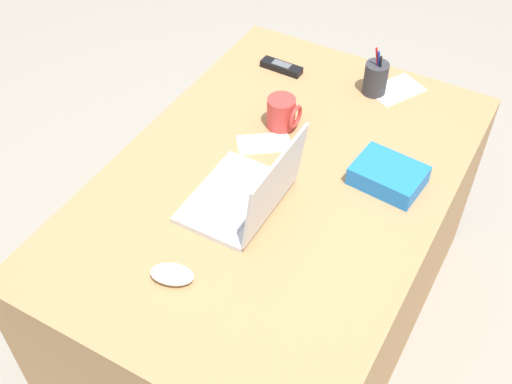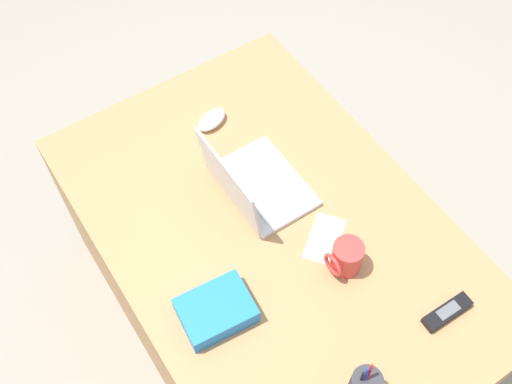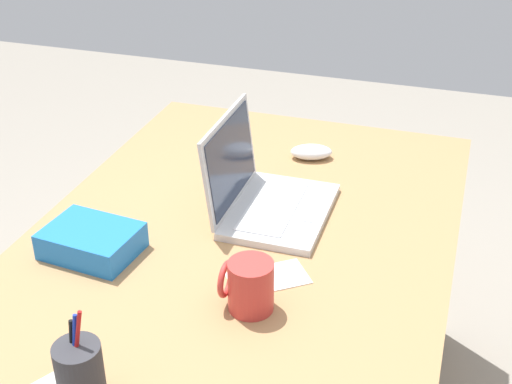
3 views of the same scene
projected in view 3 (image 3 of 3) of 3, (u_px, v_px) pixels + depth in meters
The scene contains 7 objects.
desk at pixel (240, 359), 1.77m from camera, with size 1.41×0.95×0.72m, color #A87C4F.
laptop at pixel (264, 194), 1.68m from camera, with size 0.31×0.26×0.23m.
computer_mouse at pixel (311, 152), 1.94m from camera, with size 0.07×0.11×0.04m, color white.
coffee_mug_white at pixel (249, 285), 1.36m from camera, with size 0.09×0.10×0.11m.
pen_holder at pixel (80, 373), 1.15m from camera, with size 0.08×0.08×0.18m.
snack_bag at pixel (92, 241), 1.54m from camera, with size 0.15×0.20×0.06m, color blue.
paper_note_left at pixel (268, 278), 1.47m from camera, with size 0.09×0.16×0.00m, color white.
Camera 3 is at (-1.26, -0.45, 1.60)m, focal length 49.68 mm.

